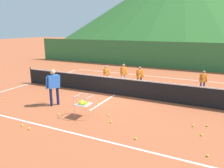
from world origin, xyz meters
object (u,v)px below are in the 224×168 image
(tennis_ball_7, at_px, (97,104))
(tennis_ball_8, at_px, (22,125))
(tennis_ball_2, at_px, (207,126))
(tennis_ball_5, at_px, (193,126))
(student_3, at_px, (203,79))
(tennis_ball_1, at_px, (4,98))
(instructor, at_px, (54,84))
(tennis_net, at_px, (115,86))
(tennis_ball_9, at_px, (59,114))
(student_2, at_px, (140,75))
(tennis_ball_11, at_px, (136,139))
(tennis_ball_10, at_px, (202,135))
(tennis_ball_6, at_px, (109,115))
(student_0, at_px, (106,73))
(tennis_ball_4, at_px, (111,122))
(ball_cart, at_px, (83,103))
(tennis_ball_3, at_px, (29,128))
(student_1, at_px, (123,72))
(tennis_ball_0, at_px, (208,156))

(tennis_ball_7, height_order, tennis_ball_8, same)
(tennis_ball_2, xyz_separation_m, tennis_ball_5, (-0.47, -0.24, 0.00))
(student_3, bearing_deg, tennis_ball_5, -89.57)
(student_3, height_order, tennis_ball_1, student_3)
(instructor, distance_m, tennis_ball_5, 6.22)
(tennis_net, relative_size, tennis_ball_9, 180.22)
(instructor, height_order, tennis_ball_5, instructor)
(instructor, height_order, student_2, instructor)
(tennis_net, xyz_separation_m, tennis_ball_11, (2.70, -4.17, -0.47))
(tennis_ball_2, relative_size, tennis_ball_9, 1.00)
(tennis_ball_1, distance_m, tennis_ball_8, 3.83)
(student_3, distance_m, tennis_ball_10, 5.61)
(tennis_ball_1, relative_size, tennis_ball_6, 1.00)
(tennis_ball_8, bearing_deg, student_0, 90.32)
(student_0, xyz_separation_m, tennis_ball_11, (4.19, -6.06, -0.69))
(student_2, relative_size, tennis_ball_10, 18.83)
(student_3, relative_size, tennis_ball_5, 18.34)
(student_2, height_order, tennis_ball_2, student_2)
(tennis_ball_4, distance_m, tennis_ball_11, 1.52)
(tennis_net, xyz_separation_m, student_0, (-1.49, 1.89, 0.23))
(ball_cart, relative_size, tennis_ball_3, 13.22)
(student_1, distance_m, tennis_ball_0, 8.27)
(tennis_ball_1, bearing_deg, tennis_ball_2, 6.23)
(tennis_ball_4, height_order, tennis_ball_11, same)
(ball_cart, xyz_separation_m, tennis_ball_10, (4.48, 0.32, -0.56))
(tennis_ball_3, relative_size, tennis_ball_11, 1.00)
(tennis_ball_3, height_order, tennis_ball_11, same)
(student_3, height_order, tennis_ball_11, student_3)
(student_1, xyz_separation_m, tennis_ball_8, (-1.06, -7.17, -0.78))
(student_2, height_order, tennis_ball_4, student_2)
(student_3, relative_size, tennis_ball_0, 18.34)
(student_0, distance_m, tennis_ball_7, 4.03)
(tennis_ball_1, bearing_deg, tennis_net, 33.34)
(tennis_net, relative_size, student_1, 9.00)
(tennis_net, height_order, tennis_ball_11, tennis_net)
(tennis_ball_3, xyz_separation_m, tennis_ball_11, (3.69, 0.96, 0.00))
(tennis_ball_11, bearing_deg, tennis_ball_0, -1.10)
(tennis_ball_2, bearing_deg, student_3, 96.17)
(tennis_ball_6, bearing_deg, student_1, 106.02)
(student_0, xyz_separation_m, tennis_ball_7, (1.42, -3.71, -0.69))
(student_0, height_order, tennis_ball_6, student_0)
(tennis_net, distance_m, ball_cart, 3.30)
(tennis_ball_0, height_order, tennis_ball_7, same)
(tennis_ball_6, xyz_separation_m, tennis_ball_8, (-2.47, -2.25, 0.00))
(tennis_ball_1, bearing_deg, tennis_ball_9, -6.77)
(tennis_net, distance_m, student_1, 2.19)
(ball_cart, height_order, tennis_ball_7, ball_cart)
(student_1, xyz_separation_m, tennis_ball_7, (0.32, -3.95, -0.78))
(student_1, xyz_separation_m, tennis_ball_3, (-0.60, -7.26, -0.78))
(student_1, height_order, tennis_ball_7, student_1)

